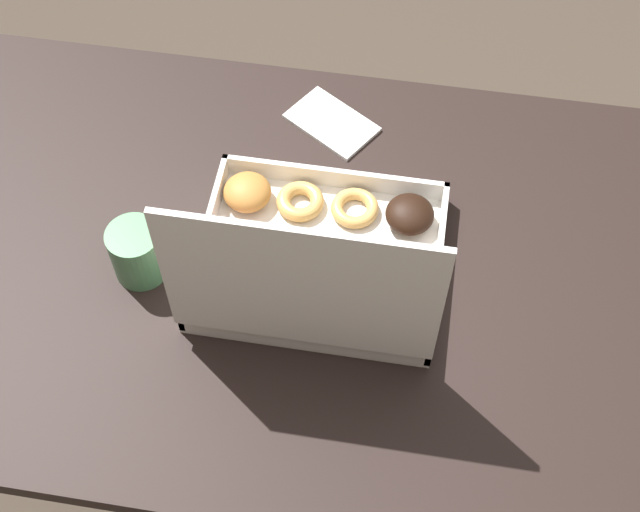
# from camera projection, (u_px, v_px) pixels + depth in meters

# --- Properties ---
(ground_plane) EXTENTS (8.00, 8.00, 0.00)m
(ground_plane) POSITION_uv_depth(u_px,v_px,m) (301.00, 446.00, 1.84)
(ground_plane) COLOR #42382D
(dining_table) EXTENTS (1.24, 0.75, 0.70)m
(dining_table) POSITION_uv_depth(u_px,v_px,m) (294.00, 297.00, 1.33)
(dining_table) COLOR black
(dining_table) RESTS_ON ground_plane
(donut_box) EXTENTS (0.33, 0.29, 0.28)m
(donut_box) POSITION_uv_depth(u_px,v_px,m) (319.00, 262.00, 1.20)
(donut_box) COLOR silver
(donut_box) RESTS_ON dining_table
(coffee_mug) EXTENTS (0.07, 0.07, 0.09)m
(coffee_mug) POSITION_uv_depth(u_px,v_px,m) (137.00, 252.00, 1.21)
(coffee_mug) COLOR #4C8456
(coffee_mug) RESTS_ON dining_table
(paper_napkin) EXTENTS (0.16, 0.14, 0.01)m
(paper_napkin) POSITION_uv_depth(u_px,v_px,m) (332.00, 123.00, 1.39)
(paper_napkin) COLOR white
(paper_napkin) RESTS_ON dining_table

